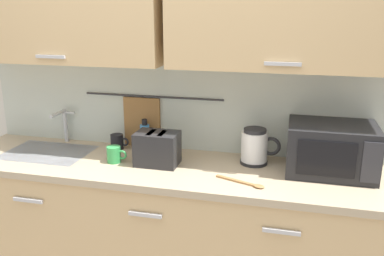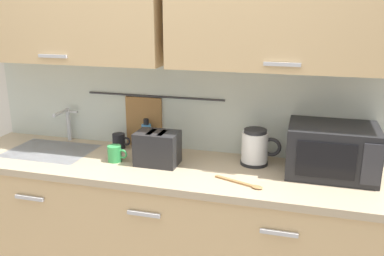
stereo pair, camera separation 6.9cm
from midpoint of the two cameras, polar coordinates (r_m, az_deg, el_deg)
The scene contains 10 objects.
counter_unit at distance 2.58m, azimuth -3.20°, elevation -14.14°, with size 2.53×0.64×0.90m.
back_wall_assembly at distance 2.46m, azimuth -1.60°, elevation 10.63°, with size 3.70×0.41×2.50m.
sink_faucet at distance 2.85m, azimuth -16.25°, elevation 1.02°, with size 0.09×0.17×0.22m.
microwave at distance 2.33m, azimuth 19.54°, elevation -2.91°, with size 0.46×0.35×0.27m.
electric_kettle at distance 2.38m, azimuth 9.59°, elevation -2.66°, with size 0.23×0.16×0.21m.
dish_soap_bottle at distance 2.62m, azimuth -5.55°, elevation -1.06°, with size 0.06×0.06×0.20m.
mug_near_sink at distance 2.44m, azimuth -9.78°, elevation -3.50°, with size 0.12×0.08×0.09m.
toaster at distance 2.36m, azimuth -3.95°, elevation -2.78°, with size 0.26×0.17×0.19m.
mug_by_kettle at distance 2.66m, azimuth -9.28°, elevation -1.77°, with size 0.12×0.08×0.09m.
wooden_spoon at distance 2.13m, azimuth 8.14°, elevation -7.63°, with size 0.27×0.12×0.01m.
Camera 2 is at (0.76, -1.79, 1.77)m, focal length 38.65 mm.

